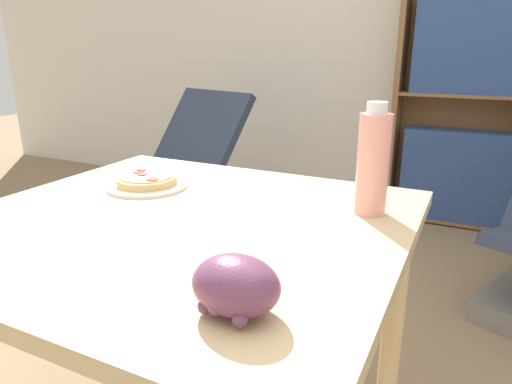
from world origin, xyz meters
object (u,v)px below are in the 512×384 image
at_px(grape_bunch, 235,286).
at_px(bookshelf, 464,107).
at_px(drink_bottle, 373,163).
at_px(lounge_chair_near, 179,193).
at_px(pizza_on_plate, 147,182).

height_order(grape_bunch, bookshelf, bookshelf).
distance_m(drink_bottle, lounge_chair_near, 1.89).
distance_m(lounge_chair_near, bookshelf, 1.88).
relative_size(grape_bunch, lounge_chair_near, 0.15).
bearing_deg(pizza_on_plate, lounge_chair_near, 122.85).
relative_size(pizza_on_plate, lounge_chair_near, 0.25).
height_order(grape_bunch, drink_bottle, drink_bottle).
bearing_deg(drink_bottle, bookshelf, 87.15).
height_order(drink_bottle, lounge_chair_near, drink_bottle).
relative_size(pizza_on_plate, drink_bottle, 0.86).
xyz_separation_m(lounge_chair_near, bookshelf, (1.49, 1.03, 0.49)).
distance_m(grape_bunch, drink_bottle, 0.52).
xyz_separation_m(grape_bunch, drink_bottle, (0.08, 0.51, 0.08)).
height_order(pizza_on_plate, bookshelf, bookshelf).
bearing_deg(grape_bunch, pizza_on_plate, 139.54).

